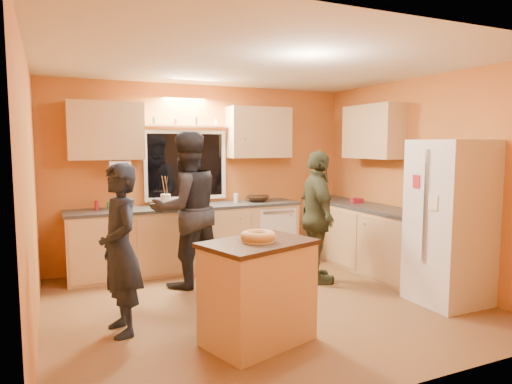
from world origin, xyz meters
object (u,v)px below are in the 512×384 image
person_right (318,217)px  refrigerator (450,222)px  island (258,291)px  person_left (120,249)px  person_center (186,209)px

person_right → refrigerator: bearing=-129.2°
island → person_left: size_ratio=0.69×
person_center → person_right: (1.54, -0.54, -0.12)m
refrigerator → person_right: size_ratio=1.08×
person_left → person_right: size_ratio=0.95×
person_left → person_center: 1.50m
refrigerator → island: size_ratio=1.65×
refrigerator → island: (-2.35, -0.06, -0.44)m
person_left → person_right: (2.50, 0.60, 0.04)m
island → person_left: bearing=129.4°
refrigerator → person_center: size_ratio=0.94×
island → person_center: bearing=76.3°
person_left → person_center: bearing=132.4°
person_left → refrigerator: bearing=71.6°
refrigerator → person_right: bearing=126.6°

